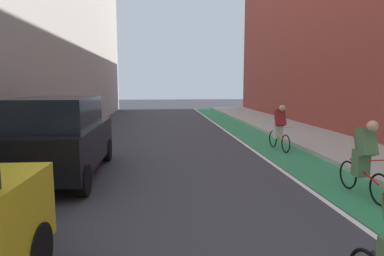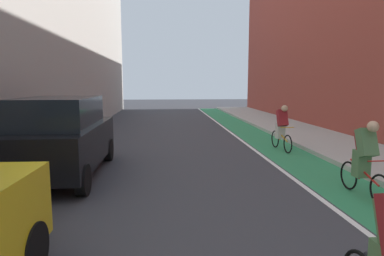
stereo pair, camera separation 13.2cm
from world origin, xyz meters
name	(u,v)px [view 1 (the left image)]	position (x,y,z in m)	size (l,w,h in m)	color
ground_plane	(182,151)	(0.00, 13.97, 0.00)	(79.05, 79.05, 0.00)	#38383D
bike_lane_paint	(260,140)	(3.41, 15.97, 0.00)	(1.60, 35.93, 0.00)	#2D8451
lane_divider_stripe	(239,140)	(2.51, 15.97, 0.00)	(0.12, 35.93, 0.00)	white
sidewalk_right	(313,137)	(5.72, 15.97, 0.07)	(3.02, 35.93, 0.14)	#A8A59E
building_facade_right	(355,13)	(8.43, 17.97, 5.59)	(2.40, 31.93, 11.19)	brown
parked_suv_black	(61,137)	(-3.16, 11.02, 1.02)	(1.91, 4.31, 1.98)	black
cyclist_mid	(364,156)	(3.40, 8.94, 0.84)	(0.48, 1.67, 1.59)	black
cyclist_trailing	(279,127)	(3.43, 13.83, 0.80)	(0.48, 1.67, 1.59)	black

